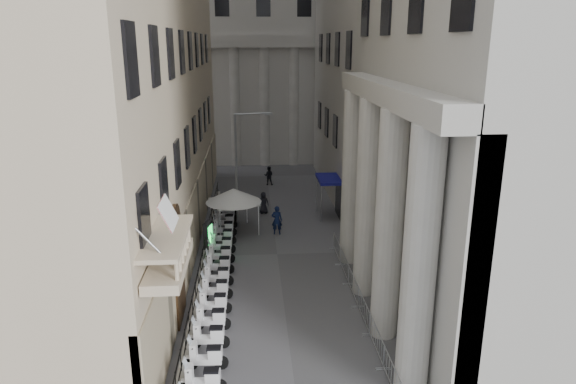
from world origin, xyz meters
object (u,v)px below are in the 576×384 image
object	(u,v)px
security_tent	(240,197)
info_kiosk	(208,238)
street_lamp	(241,161)
pedestrian_b	(269,176)
pedestrian_a	(277,220)

from	to	relation	value
security_tent	info_kiosk	distance (m)	4.22
street_lamp	info_kiosk	world-z (taller)	street_lamp
info_kiosk	street_lamp	bearing A→B (deg)	81.10
pedestrian_b	pedestrian_a	bearing A→B (deg)	100.36
info_kiosk	pedestrian_b	distance (m)	16.17
security_tent	pedestrian_b	world-z (taller)	security_tent
info_kiosk	pedestrian_b	size ratio (longest dim) A/B	1.20
street_lamp	pedestrian_b	world-z (taller)	street_lamp
security_tent	pedestrian_b	xyz separation A→B (m)	(2.33, 12.16, -1.70)
security_tent	pedestrian_b	distance (m)	12.50
security_tent	street_lamp	bearing A→B (deg)	87.50
security_tent	street_lamp	xyz separation A→B (m)	(0.05, 1.23, 2.19)
pedestrian_b	info_kiosk	bearing A→B (deg)	84.66
info_kiosk	pedestrian_b	bearing A→B (deg)	88.92
street_lamp	info_kiosk	xyz separation A→B (m)	(-1.99, -4.66, -3.71)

